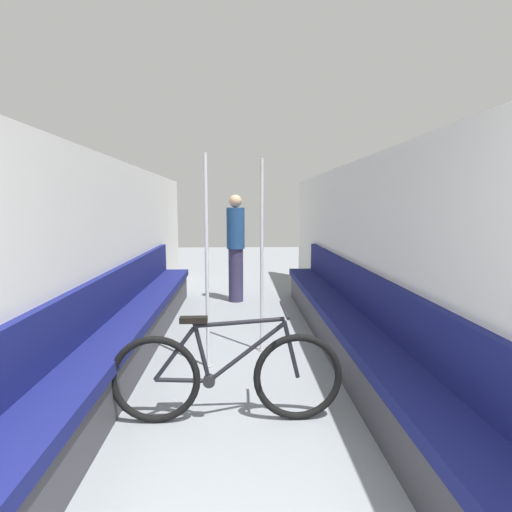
{
  "coord_description": "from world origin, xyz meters",
  "views": [
    {
      "loc": [
        -0.0,
        -0.46,
        1.61
      ],
      "look_at": [
        0.17,
        3.64,
        1.09
      ],
      "focal_mm": 28.0,
      "sensor_mm": 36.0,
      "label": 1
    }
  ],
  "objects_px": {
    "bench_seat_row_right": "(348,328)",
    "grab_pole_far": "(262,260)",
    "bicycle": "(227,376)",
    "passenger_standing": "(236,247)",
    "bench_seat_row_left": "(129,331)",
    "grab_pole_near": "(207,266)"
  },
  "relations": [
    {
      "from": "bench_seat_row_right",
      "to": "grab_pole_far",
      "type": "bearing_deg",
      "value": 166.35
    },
    {
      "from": "bench_seat_row_right",
      "to": "bicycle",
      "type": "distance_m",
      "value": 1.76
    },
    {
      "from": "bicycle",
      "to": "grab_pole_far",
      "type": "xyz_separation_m",
      "value": [
        0.34,
        1.45,
        0.67
      ]
    },
    {
      "from": "grab_pole_far",
      "to": "bench_seat_row_right",
      "type": "bearing_deg",
      "value": -13.65
    },
    {
      "from": "bicycle",
      "to": "passenger_standing",
      "type": "xyz_separation_m",
      "value": [
        0.04,
        3.81,
        0.57
      ]
    },
    {
      "from": "bench_seat_row_left",
      "to": "bicycle",
      "type": "distance_m",
      "value": 1.62
    },
    {
      "from": "bench_seat_row_left",
      "to": "passenger_standing",
      "type": "relative_size",
      "value": 3.28
    },
    {
      "from": "grab_pole_near",
      "to": "passenger_standing",
      "type": "relative_size",
      "value": 1.18
    },
    {
      "from": "bench_seat_row_right",
      "to": "passenger_standing",
      "type": "distance_m",
      "value": 2.91
    },
    {
      "from": "grab_pole_near",
      "to": "grab_pole_far",
      "type": "xyz_separation_m",
      "value": [
        0.56,
        0.43,
        0.0
      ]
    },
    {
      "from": "bench_seat_row_right",
      "to": "bench_seat_row_left",
      "type": "bearing_deg",
      "value": 180.0
    },
    {
      "from": "bench_seat_row_left",
      "to": "bicycle",
      "type": "relative_size",
      "value": 3.39
    },
    {
      "from": "grab_pole_near",
      "to": "passenger_standing",
      "type": "distance_m",
      "value": 2.79
    },
    {
      "from": "bicycle",
      "to": "grab_pole_far",
      "type": "height_order",
      "value": "grab_pole_far"
    },
    {
      "from": "grab_pole_far",
      "to": "bicycle",
      "type": "bearing_deg",
      "value": -103.28
    },
    {
      "from": "bench_seat_row_left",
      "to": "grab_pole_near",
      "type": "xyz_separation_m",
      "value": [
        0.84,
        -0.21,
        0.71
      ]
    },
    {
      "from": "bicycle",
      "to": "bench_seat_row_right",
      "type": "bearing_deg",
      "value": 57.53
    },
    {
      "from": "grab_pole_near",
      "to": "grab_pole_far",
      "type": "relative_size",
      "value": 1.0
    },
    {
      "from": "bench_seat_row_left",
      "to": "passenger_standing",
      "type": "xyz_separation_m",
      "value": [
        1.1,
        2.57,
        0.61
      ]
    },
    {
      "from": "bench_seat_row_right",
      "to": "grab_pole_near",
      "type": "bearing_deg",
      "value": -171.91
    },
    {
      "from": "passenger_standing",
      "to": "grab_pole_near",
      "type": "bearing_deg",
      "value": 88.18
    },
    {
      "from": "bench_seat_row_right",
      "to": "bicycle",
      "type": "xyz_separation_m",
      "value": [
        -1.25,
        -1.24,
        0.04
      ]
    }
  ]
}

